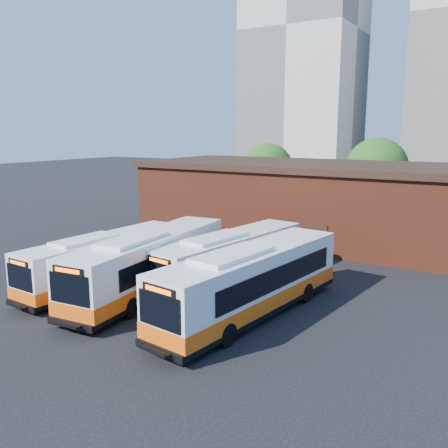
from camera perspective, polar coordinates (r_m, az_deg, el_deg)
The scene contains 10 objects.
ground at distance 24.78m, azimuth -6.96°, elevation -10.25°, with size 220.00×220.00×0.00m, color black.
bus_west at distance 28.89m, azimuth -14.13°, elevation -4.44°, with size 2.97×11.55×3.12m.
bus_midwest at distance 26.93m, azimuth -8.86°, elevation -4.95°, with size 3.78×13.10×3.53m.
bus_mideast at distance 27.92m, azimuth 0.84°, elevation -4.51°, with size 4.04×12.09×3.24m.
bus_east at distance 23.48m, azimuth 3.32°, elevation -7.24°, with size 4.25×13.15×3.53m.
transit_worker at distance 21.82m, azimuth -5.51°, elevation -10.83°, with size 0.62×0.41×1.70m, color #111732.
depot_building at distance 41.08m, azimuth 10.42°, elevation 2.89°, with size 28.60×12.60×6.40m.
tree_west at distance 55.85m, azimuth 5.27°, elevation 6.58°, with size 6.00×6.00×7.65m.
tree_mid at distance 53.65m, azimuth 17.90°, elevation 6.38°, with size 6.56×6.56×8.36m.
tower_left at distance 98.94m, azimuth 9.78°, elevation 21.92°, with size 20.00×18.00×56.20m.
Camera 1 is at (14.41, -18.05, 8.98)m, focal length 38.00 mm.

